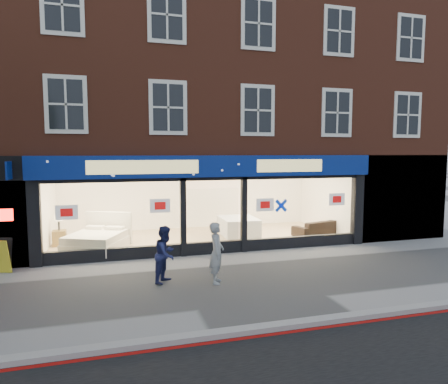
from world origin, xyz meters
name	(u,v)px	position (x,y,z in m)	size (l,w,h in m)	color
ground	(243,281)	(0.00, 0.00, 0.00)	(120.00, 120.00, 0.00)	gray
kerb_line	(295,331)	(0.00, -3.10, 0.01)	(60.00, 0.10, 0.01)	#8C0A07
kerb_stone	(291,324)	(0.00, -2.90, 0.06)	(60.00, 0.25, 0.12)	gray
showroom_floor	(200,239)	(0.00, 5.25, 0.05)	(11.00, 4.50, 0.10)	tan
building	(190,73)	(-0.02, 6.93, 6.67)	(19.00, 8.26, 10.30)	brown
display_bed	(98,240)	(-3.78, 4.32, 0.43)	(2.39, 2.58, 1.16)	silver
bedside_table	(59,238)	(-5.10, 5.25, 0.38)	(0.45, 0.45, 0.55)	brown
mattress_stack	(238,226)	(1.60, 5.33, 0.44)	(1.43, 1.78, 0.69)	silver
sofa	(316,228)	(4.60, 4.46, 0.39)	(1.97, 0.77, 0.58)	black
pedestrian_grey	(217,253)	(-0.70, 0.11, 0.80)	(0.58, 0.38, 1.60)	#93969A
pedestrian_blue	(166,254)	(-1.97, 0.52, 0.75)	(0.73, 0.57, 1.50)	#1B204D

